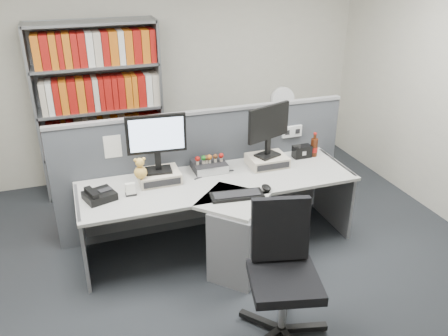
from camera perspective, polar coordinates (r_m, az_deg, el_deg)
name	(u,v)px	position (r m, az deg, el deg)	size (l,w,h in m)	color
ground	(249,296)	(4.13, 3.04, -15.36)	(5.50, 5.50, 0.00)	#2A2D31
room_shell	(254,92)	(3.27, 3.75, 9.28)	(5.04, 5.54, 2.72)	beige
partition	(205,168)	(4.78, -2.28, -0.05)	(3.00, 0.08, 1.27)	#494C53
desk	(226,216)	(4.32, 0.24, -5.88)	(2.60, 1.20, 0.72)	#B3B2AC
monitor_riser_left	(159,176)	(4.37, -7.97, -1.01)	(0.38, 0.31, 0.10)	beige
monitor_riser_right	(267,161)	(4.68, 5.33, 0.92)	(0.38, 0.31, 0.10)	beige
monitor_left	(156,139)	(4.23, -8.28, 3.60)	(0.54, 0.19, 0.55)	black
monitor_right	(269,127)	(4.54, 5.49, 5.08)	(0.49, 0.23, 0.52)	black
desktop_pc	(209,166)	(4.56, -1.84, 0.24)	(0.32, 0.28, 0.08)	black
figurines	(209,158)	(4.50, -1.86, 1.23)	(0.29, 0.05, 0.09)	beige
keyboard	(237,195)	(4.08, 1.59, -3.36)	(0.48, 0.23, 0.03)	black
mouse	(266,188)	(4.20, 5.21, -2.42)	(0.08, 0.12, 0.05)	black
desk_phone	(99,195)	(4.17, -15.09, -3.25)	(0.30, 0.29, 0.11)	black
desk_calendar	(131,190)	(4.17, -11.38, -2.65)	(0.10, 0.07, 0.11)	black
plush_toy	(140,170)	(4.21, -10.21, -0.21)	(0.12, 0.12, 0.20)	gold
speaker	(302,151)	(4.90, 9.53, 2.01)	(0.19, 0.11, 0.13)	black
cola_bottle	(314,147)	(4.94, 10.97, 2.50)	(0.08, 0.08, 0.26)	#3F190A
shelving_unit	(101,112)	(5.62, -14.89, 6.63)	(1.41, 0.40, 2.00)	gray
filing_cabinet	(279,153)	(5.93, 6.76, 1.85)	(0.45, 0.61, 0.70)	gray
desk_fan	(282,102)	(5.70, 7.10, 7.99)	(0.30, 0.18, 0.50)	white
office_chair	(283,268)	(3.52, 7.19, -12.12)	(0.69, 0.68, 1.04)	silver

